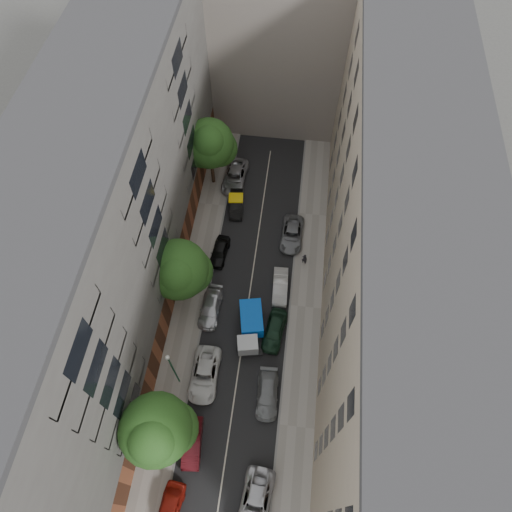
% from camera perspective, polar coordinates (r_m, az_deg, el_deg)
% --- Properties ---
extents(ground, '(120.00, 120.00, 0.00)m').
position_cam_1_polar(ground, '(44.22, -0.94, -5.63)').
color(ground, '#4C4C49').
rests_on(ground, ground).
extents(road_surface, '(8.00, 44.00, 0.02)m').
position_cam_1_polar(road_surface, '(44.22, -0.94, -5.63)').
color(road_surface, black).
rests_on(road_surface, ground).
extents(sidewalk_left, '(3.00, 44.00, 0.15)m').
position_cam_1_polar(sidewalk_left, '(44.88, -7.94, -4.76)').
color(sidewalk_left, gray).
rests_on(sidewalk_left, ground).
extents(sidewalk_right, '(3.00, 44.00, 0.15)m').
position_cam_1_polar(sidewalk_right, '(44.12, 6.20, -6.36)').
color(sidewalk_right, gray).
rests_on(sidewalk_right, ground).
extents(building_left, '(8.00, 44.00, 20.00)m').
position_cam_1_polar(building_left, '(38.02, -17.85, 2.99)').
color(building_left, '#514F4C').
rests_on(building_left, ground).
extents(building_right, '(8.00, 44.00, 20.00)m').
position_cam_1_polar(building_right, '(36.20, 16.36, -0.55)').
color(building_right, tan).
rests_on(building_right, ground).
extents(building_endcap, '(18.00, 12.00, 18.00)m').
position_cam_1_polar(building_endcap, '(56.14, 3.10, 25.43)').
color(building_endcap, slate).
rests_on(building_endcap, ground).
extents(tarp_truck, '(2.82, 5.16, 2.24)m').
position_cam_1_polar(tarp_truck, '(41.82, -0.71, -8.82)').
color(tarp_truck, black).
rests_on(tarp_truck, ground).
extents(car_left_0, '(2.11, 4.30, 1.41)m').
position_cam_1_polar(car_left_0, '(39.80, -10.85, -28.82)').
color(car_left_0, maroon).
rests_on(car_left_0, ground).
extents(car_left_1, '(1.83, 4.24, 1.36)m').
position_cam_1_polar(car_left_1, '(40.05, -7.99, -22.13)').
color(car_left_1, '#501016').
rests_on(car_left_1, ground).
extents(car_left_2, '(2.43, 5.17, 1.43)m').
position_cam_1_polar(car_left_2, '(41.14, -6.44, -14.51)').
color(car_left_2, silver).
rests_on(car_left_2, ground).
extents(car_left_3, '(1.96, 4.53, 1.30)m').
position_cam_1_polar(car_left_3, '(43.42, -5.69, -6.44)').
color(car_left_3, '#BBBCC1').
rests_on(car_left_3, ground).
extents(car_left_4, '(1.90, 3.94, 1.30)m').
position_cam_1_polar(car_left_4, '(46.29, -4.58, 0.56)').
color(car_left_4, black).
rests_on(car_left_4, ground).
extents(car_left_5, '(1.82, 4.09, 1.31)m').
position_cam_1_polar(car_left_5, '(49.62, -2.48, 6.53)').
color(car_left_5, black).
rests_on(car_left_5, ground).
extents(car_left_6, '(2.69, 5.39, 1.47)m').
position_cam_1_polar(car_left_6, '(51.98, -2.63, 9.90)').
color(car_left_6, '#B4B4B9').
rests_on(car_left_6, ground).
extents(car_right_0, '(2.83, 5.31, 1.42)m').
position_cam_1_polar(car_right_0, '(39.27, -0.08, -28.48)').
color(car_right_0, silver).
rests_on(car_right_0, ground).
extents(car_right_1, '(2.03, 4.51, 1.28)m').
position_cam_1_polar(car_right_1, '(40.53, 1.43, -16.91)').
color(car_right_1, gray).
rests_on(car_right_1, ground).
extents(car_right_2, '(2.35, 4.55, 1.48)m').
position_cam_1_polar(car_right_2, '(42.23, 2.32, -9.30)').
color(car_right_2, black).
rests_on(car_right_2, ground).
extents(car_right_3, '(1.61, 4.11, 1.33)m').
position_cam_1_polar(car_right_3, '(44.23, 3.05, -3.82)').
color(car_right_3, silver).
rests_on(car_right_3, ground).
extents(car_right_4, '(2.29, 4.81, 1.32)m').
position_cam_1_polar(car_right_4, '(47.41, 4.50, 2.73)').
color(car_right_4, slate).
rests_on(car_right_4, ground).
extents(tree_near, '(5.44, 5.19, 9.18)m').
position_cam_1_polar(tree_near, '(34.82, -12.25, -20.67)').
color(tree_near, '#382619').
rests_on(tree_near, sidewalk_left).
extents(tree_mid, '(5.67, 5.46, 7.85)m').
position_cam_1_polar(tree_mid, '(40.41, -9.57, -1.91)').
color(tree_mid, '#382619').
rests_on(tree_mid, sidewalk_left).
extents(tree_far, '(5.42, 5.17, 8.63)m').
position_cam_1_polar(tree_far, '(48.16, -5.77, 13.59)').
color(tree_far, '#382619').
rests_on(tree_far, sidewalk_left).
extents(lamp_post, '(0.36, 0.36, 6.48)m').
position_cam_1_polar(lamp_post, '(38.10, -10.44, -13.48)').
color(lamp_post, '#185534').
rests_on(lamp_post, sidewalk_left).
extents(pedestrian, '(0.64, 0.52, 1.51)m').
position_cam_1_polar(pedestrian, '(45.64, 6.07, -0.37)').
color(pedestrian, black).
rests_on(pedestrian, sidewalk_right).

